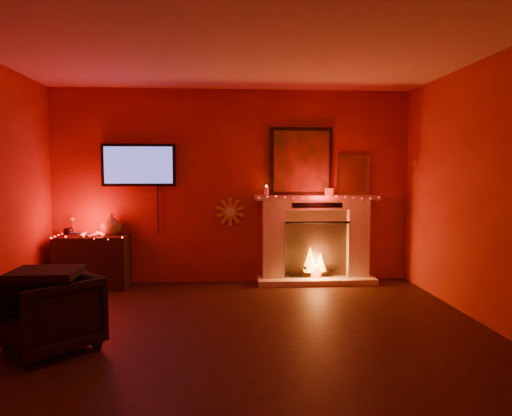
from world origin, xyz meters
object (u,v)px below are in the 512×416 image
(armchair, at_px, (49,313))
(console_table, at_px, (94,258))
(fireplace, at_px, (315,231))
(sunburst_clock, at_px, (230,212))
(tv, at_px, (139,165))

(armchair, bearing_deg, console_table, 143.32)
(fireplace, bearing_deg, sunburst_clock, 175.63)
(fireplace, xyz_separation_m, sunburst_clock, (-1.19, 0.09, 0.28))
(tv, xyz_separation_m, armchair, (-0.35, -2.39, -1.31))
(fireplace, height_order, tv, fireplace)
(tv, distance_m, console_table, 1.39)
(tv, height_order, sunburst_clock, tv)
(fireplace, distance_m, tv, 2.61)
(tv, bearing_deg, console_table, -162.11)
(tv, bearing_deg, armchair, -98.38)
(fireplace, distance_m, armchair, 3.65)
(console_table, height_order, armchair, console_table)
(fireplace, height_order, armchair, fireplace)
(fireplace, relative_size, sunburst_clock, 5.45)
(fireplace, xyz_separation_m, console_table, (-3.03, -0.13, -0.33))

